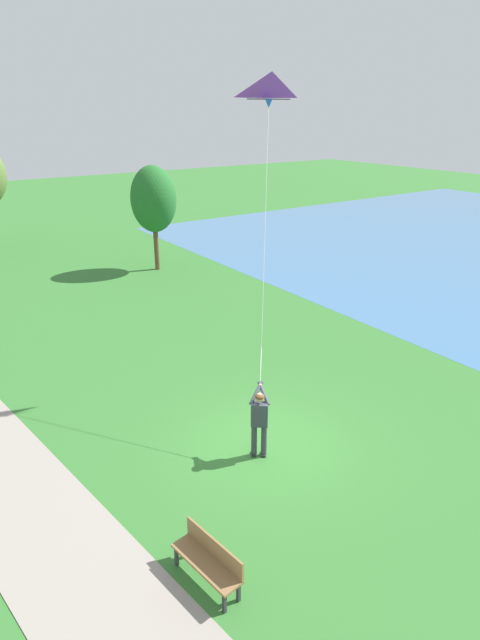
{
  "coord_description": "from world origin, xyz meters",
  "views": [
    {
      "loc": [
        -6.87,
        -8.73,
        7.85
      ],
      "look_at": [
        -0.23,
        0.86,
        3.15
      ],
      "focal_mm": 29.22,
      "sensor_mm": 36.0,
      "label": 1
    }
  ],
  "objects_px": {
    "flying_kite": "(271,92)",
    "tree_lakeside_near": "(153,200)",
    "park_bench_near_walkway": "(209,558)",
    "person_kite_flyer": "(259,418)"
  },
  "relations": [
    {
      "from": "park_bench_near_walkway",
      "to": "tree_lakeside_near",
      "type": "bearing_deg",
      "value": 66.29
    },
    {
      "from": "flying_kite",
      "to": "tree_lakeside_near",
      "type": "distance_m",
      "value": 13.87
    },
    {
      "from": "park_bench_near_walkway",
      "to": "tree_lakeside_near",
      "type": "distance_m",
      "value": 20.42
    },
    {
      "from": "flying_kite",
      "to": "tree_lakeside_near",
      "type": "bearing_deg",
      "value": 78.75
    },
    {
      "from": "flying_kite",
      "to": "park_bench_near_walkway",
      "type": "xyz_separation_m",
      "value": [
        -5.56,
        -5.65,
        -7.78
      ]
    },
    {
      "from": "person_kite_flyer",
      "to": "tree_lakeside_near",
      "type": "distance_m",
      "value": 17.04
    },
    {
      "from": "flying_kite",
      "to": "tree_lakeside_near",
      "type": "height_order",
      "value": "flying_kite"
    },
    {
      "from": "person_kite_flyer",
      "to": "tree_lakeside_near",
      "type": "bearing_deg",
      "value": 72.06
    },
    {
      "from": "person_kite_flyer",
      "to": "flying_kite",
      "type": "relative_size",
      "value": 0.26
    },
    {
      "from": "person_kite_flyer",
      "to": "tree_lakeside_near",
      "type": "xyz_separation_m",
      "value": [
        5.19,
        16.02,
        2.61
      ]
    }
  ]
}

